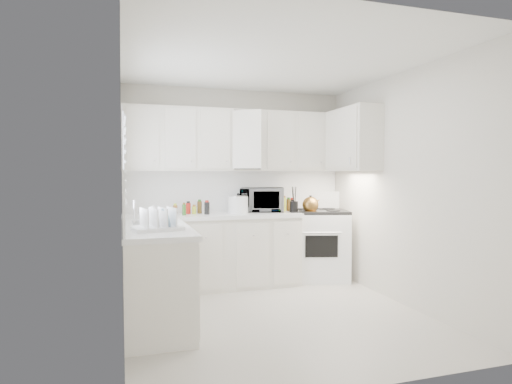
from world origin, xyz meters
name	(u,v)px	position (x,y,z in m)	size (l,w,h in m)	color
floor	(276,316)	(0.00, 0.00, 0.00)	(3.20, 3.20, 0.00)	beige
ceiling	(277,61)	(0.00, 0.00, 2.60)	(3.20, 3.20, 0.00)	white
wall_back	(237,186)	(0.00, 1.60, 1.30)	(3.00, 3.00, 0.00)	silver
wall_front	(358,199)	(0.00, -1.60, 1.30)	(3.00, 3.00, 0.00)	silver
wall_left	(122,192)	(-1.50, 0.00, 1.30)	(3.20, 3.20, 0.00)	silver
wall_right	(402,188)	(1.50, 0.00, 1.30)	(3.20, 3.20, 0.00)	silver
window_blinds	(124,165)	(-1.48, 0.35, 1.55)	(0.06, 0.96, 1.06)	white
lower_cabinets_back	(213,253)	(-0.39, 1.30, 0.45)	(2.22, 0.60, 0.90)	beige
lower_cabinets_left	(155,277)	(-1.20, 0.20, 0.45)	(0.60, 1.60, 0.90)	beige
countertop_back	(213,216)	(-0.39, 1.29, 0.93)	(2.24, 0.64, 0.05)	silver
countertop_left	(156,229)	(-1.19, 0.20, 0.93)	(0.64, 1.62, 0.05)	silver
backsplash_back	(237,191)	(0.00, 1.59, 1.23)	(2.98, 0.02, 0.55)	white
backsplash_left	(123,199)	(-1.49, 0.20, 1.23)	(0.02, 1.60, 0.55)	white
upper_cabinets_back	(240,171)	(0.00, 1.44, 1.50)	(3.00, 0.33, 0.80)	beige
upper_cabinets_right	(352,171)	(1.33, 0.82, 1.50)	(0.33, 0.90, 0.80)	beige
sink	(153,211)	(-1.19, 0.55, 1.07)	(0.42, 0.38, 0.30)	gray
stove	(317,235)	(1.08, 1.31, 0.61)	(0.80, 0.65, 1.23)	white
tea_kettle	(310,204)	(0.90, 1.15, 1.06)	(0.27, 0.23, 0.25)	olive
frying_pan	(324,209)	(1.26, 1.47, 0.96)	(0.23, 0.39, 0.04)	black
microwave	(262,197)	(0.31, 1.43, 1.15)	(0.58, 0.32, 0.40)	gray
rice_cooker	(238,203)	(-0.05, 1.33, 1.08)	(0.26, 0.26, 0.26)	white
paper_towel	(244,202)	(0.07, 1.46, 1.08)	(0.12, 0.12, 0.27)	white
utensil_crock	(294,199)	(0.68, 1.19, 1.13)	(0.12, 0.12, 0.35)	black
dish_rack	(157,217)	(-1.20, -0.10, 1.07)	(0.43, 0.32, 0.24)	white
spice_left_0	(176,209)	(-0.85, 1.42, 1.02)	(0.06, 0.06, 0.13)	#965F29
spice_left_1	(182,209)	(-0.78, 1.33, 1.02)	(0.06, 0.06, 0.13)	#2E6722
spice_left_2	(187,209)	(-0.70, 1.42, 1.02)	(0.06, 0.06, 0.13)	red
spice_left_3	(194,209)	(-0.62, 1.33, 1.02)	(0.06, 0.06, 0.13)	#D0E536
spice_left_4	(199,208)	(-0.55, 1.42, 1.02)	(0.06, 0.06, 0.13)	brown
spice_left_5	(206,209)	(-0.47, 1.33, 1.02)	(0.06, 0.06, 0.13)	black
sauce_right_0	(280,204)	(0.58, 1.46, 1.05)	(0.06, 0.06, 0.19)	red
sauce_right_1	(285,204)	(0.64, 1.40, 1.05)	(0.06, 0.06, 0.19)	#D0E536
sauce_right_2	(287,204)	(0.69, 1.46, 1.05)	(0.06, 0.06, 0.19)	brown
sauce_right_3	(293,204)	(0.74, 1.40, 1.05)	(0.06, 0.06, 0.19)	black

